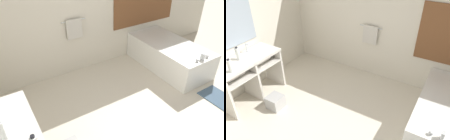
# 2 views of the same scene
# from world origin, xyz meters

# --- Properties ---
(ground_plane) EXTENTS (16.00, 16.00, 0.00)m
(ground_plane) POSITION_xyz_m (0.00, 0.00, 0.00)
(ground_plane) COLOR beige
(ground_plane) RESTS_ON ground
(wall_back_with_blinds) EXTENTS (7.40, 0.13, 2.70)m
(wall_back_with_blinds) POSITION_xyz_m (0.05, 2.23, 1.35)
(wall_back_with_blinds) COLOR silver
(wall_back_with_blinds) RESTS_ON ground_plane
(bathtub) EXTENTS (0.91, 1.86, 0.69)m
(bathtub) POSITION_xyz_m (1.49, 1.26, 0.31)
(bathtub) COLOR white
(bathtub) RESTS_ON ground_plane
(water_bottle_1) EXTENTS (0.07, 0.07, 0.25)m
(water_bottle_1) POSITION_xyz_m (-1.96, 0.14, 1.01)
(water_bottle_1) COLOR silver
(water_bottle_1) RESTS_ON vanity_counter
(bath_mat) EXTENTS (0.46, 0.67, 0.02)m
(bath_mat) POSITION_xyz_m (1.51, -0.11, 0.01)
(bath_mat) COLOR slate
(bath_mat) RESTS_ON ground_plane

